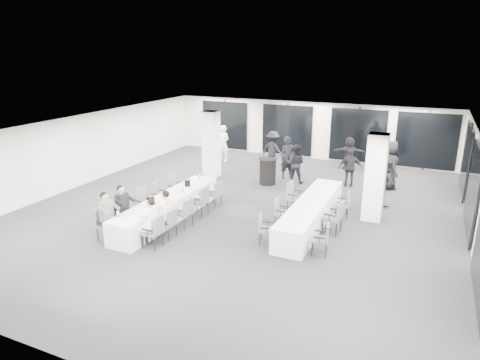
{
  "coord_description": "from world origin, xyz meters",
  "views": [
    {
      "loc": [
        5.6,
        -12.48,
        5.28
      ],
      "look_at": [
        0.07,
        -0.2,
        1.13
      ],
      "focal_mm": 32.0,
      "sensor_mm": 36.0,
      "label": 1
    }
  ],
  "objects_px": {
    "chair_main_left_second": "(121,215)",
    "chair_side_right_far": "(344,203)",
    "chair_side_right_mid": "(335,215)",
    "cocktail_table": "(268,171)",
    "chair_main_right_fourth": "(201,200)",
    "banquet_table_side": "(311,213)",
    "standing_guest_h": "(386,179)",
    "standing_guest_e": "(390,162)",
    "standing_guest_f": "(349,151)",
    "chair_side_left_mid": "(280,211)",
    "chair_side_right_near": "(323,237)",
    "chair_main_left_mid": "(144,201)",
    "ice_bucket_far": "(187,183)",
    "standing_guest_a": "(288,155)",
    "standing_guest_b": "(295,161)",
    "chair_main_right_mid": "(185,211)",
    "chair_side_left_near": "(264,227)",
    "chair_main_right_near": "(155,230)",
    "banquet_table_main": "(168,208)",
    "standing_guest_g": "(223,141)",
    "standing_guest_c": "(273,147)",
    "chair_side_left_far": "(294,195)",
    "standing_guest_d": "(350,165)",
    "chair_main_left_fourth": "(158,194)",
    "chair_main_right_far": "(216,192)",
    "chair_main_left_far": "(175,186)",
    "ice_bucket_near": "(151,200)",
    "chair_main_right_second": "(169,222)"
  },
  "relations": [
    {
      "from": "banquet_table_main",
      "to": "standing_guest_g",
      "type": "relative_size",
      "value": 2.52
    },
    {
      "from": "chair_main_right_fourth",
      "to": "chair_main_right_far",
      "type": "bearing_deg",
      "value": 1.65
    },
    {
      "from": "standing_guest_b",
      "to": "chair_main_right_near",
      "type": "bearing_deg",
      "value": 72.17
    },
    {
      "from": "banquet_table_side",
      "to": "chair_side_left_near",
      "type": "relative_size",
      "value": 5.75
    },
    {
      "from": "chair_main_left_far",
      "to": "chair_main_right_far",
      "type": "xyz_separation_m",
      "value": [
        1.65,
        0.04,
        -0.01
      ]
    },
    {
      "from": "chair_side_left_near",
      "to": "standing_guest_f",
      "type": "relative_size",
      "value": 0.51
    },
    {
      "from": "chair_main_left_fourth",
      "to": "chair_main_right_mid",
      "type": "relative_size",
      "value": 1.04
    },
    {
      "from": "chair_side_left_mid",
      "to": "chair_side_right_near",
      "type": "height_order",
      "value": "chair_side_left_mid"
    },
    {
      "from": "chair_side_left_far",
      "to": "chair_side_right_near",
      "type": "height_order",
      "value": "chair_side_left_far"
    },
    {
      "from": "chair_main_left_fourth",
      "to": "ice_bucket_far",
      "type": "height_order",
      "value": "ice_bucket_far"
    },
    {
      "from": "standing_guest_e",
      "to": "ice_bucket_far",
      "type": "distance_m",
      "value": 7.9
    },
    {
      "from": "standing_guest_b",
      "to": "ice_bucket_far",
      "type": "xyz_separation_m",
      "value": [
        -2.55,
        -4.23,
        -0.04
      ]
    },
    {
      "from": "standing_guest_h",
      "to": "ice_bucket_near",
      "type": "distance_m",
      "value": 8.05
    },
    {
      "from": "chair_main_right_fourth",
      "to": "standing_guest_b",
      "type": "bearing_deg",
      "value": -18.39
    },
    {
      "from": "chair_main_right_near",
      "to": "chair_main_right_far",
      "type": "xyz_separation_m",
      "value": [
        -0.01,
        3.63,
        -0.03
      ]
    },
    {
      "from": "standing_guest_c",
      "to": "ice_bucket_far",
      "type": "distance_m",
      "value": 6.08
    },
    {
      "from": "standing_guest_e",
      "to": "standing_guest_f",
      "type": "xyz_separation_m",
      "value": [
        -1.97,
        2.23,
        -0.22
      ]
    },
    {
      "from": "chair_main_right_mid",
      "to": "standing_guest_a",
      "type": "xyz_separation_m",
      "value": [
        1.24,
        6.23,
        0.51
      ]
    },
    {
      "from": "chair_side_right_near",
      "to": "standing_guest_c",
      "type": "relative_size",
      "value": 0.45
    },
    {
      "from": "chair_side_right_mid",
      "to": "chair_main_right_near",
      "type": "bearing_deg",
      "value": 132.63
    },
    {
      "from": "chair_main_right_fourth",
      "to": "standing_guest_g",
      "type": "height_order",
      "value": "standing_guest_g"
    },
    {
      "from": "banquet_table_side",
      "to": "standing_guest_g",
      "type": "height_order",
      "value": "standing_guest_g"
    },
    {
      "from": "chair_side_right_far",
      "to": "chair_side_left_mid",
      "type": "bearing_deg",
      "value": 120.77
    },
    {
      "from": "chair_main_right_far",
      "to": "standing_guest_a",
      "type": "bearing_deg",
      "value": -6.59
    },
    {
      "from": "banquet_table_side",
      "to": "standing_guest_h",
      "type": "distance_m",
      "value": 3.41
    },
    {
      "from": "chair_main_right_second",
      "to": "chair_main_left_far",
      "type": "bearing_deg",
      "value": 32.8
    },
    {
      "from": "chair_main_right_second",
      "to": "standing_guest_e",
      "type": "relative_size",
      "value": 0.41
    },
    {
      "from": "chair_side_left_near",
      "to": "standing_guest_d",
      "type": "bearing_deg",
      "value": 155.06
    },
    {
      "from": "chair_main_right_mid",
      "to": "chair_main_right_far",
      "type": "xyz_separation_m",
      "value": [
        0.0,
        2.02,
        -0.0
      ]
    },
    {
      "from": "chair_side_left_far",
      "to": "chair_side_right_far",
      "type": "xyz_separation_m",
      "value": [
        1.66,
        0.17,
        -0.09
      ]
    },
    {
      "from": "chair_main_left_second",
      "to": "chair_side_right_far",
      "type": "relative_size",
      "value": 1.01
    },
    {
      "from": "cocktail_table",
      "to": "chair_main_left_mid",
      "type": "xyz_separation_m",
      "value": [
        -2.41,
        -5.01,
        0.02
      ]
    },
    {
      "from": "chair_main_right_mid",
      "to": "cocktail_table",
      "type": "bearing_deg",
      "value": 5.29
    },
    {
      "from": "chair_main_left_second",
      "to": "chair_main_left_fourth",
      "type": "distance_m",
      "value": 1.95
    },
    {
      "from": "standing_guest_g",
      "to": "ice_bucket_far",
      "type": "bearing_deg",
      "value": -63.88
    },
    {
      "from": "cocktail_table",
      "to": "chair_side_left_mid",
      "type": "height_order",
      "value": "cocktail_table"
    },
    {
      "from": "chair_main_left_mid",
      "to": "chair_main_right_fourth",
      "type": "relative_size",
      "value": 0.98
    },
    {
      "from": "banquet_table_main",
      "to": "chair_side_left_near",
      "type": "height_order",
      "value": "chair_side_left_near"
    },
    {
      "from": "chair_side_right_mid",
      "to": "chair_main_left_second",
      "type": "bearing_deg",
      "value": 119.7
    },
    {
      "from": "standing_guest_h",
      "to": "ice_bucket_far",
      "type": "xyz_separation_m",
      "value": [
        -6.2,
        -3.01,
        -0.07
      ]
    },
    {
      "from": "cocktail_table",
      "to": "chair_main_right_fourth",
      "type": "relative_size",
      "value": 1.06
    },
    {
      "from": "standing_guest_a",
      "to": "standing_guest_b",
      "type": "xyz_separation_m",
      "value": [
        0.47,
        -0.45,
        -0.11
      ]
    },
    {
      "from": "chair_side_left_mid",
      "to": "chair_side_right_mid",
      "type": "bearing_deg",
      "value": 91.52
    },
    {
      "from": "standing_guest_c",
      "to": "standing_guest_e",
      "type": "xyz_separation_m",
      "value": [
        5.21,
        -1.04,
        0.11
      ]
    },
    {
      "from": "chair_side_right_far",
      "to": "standing_guest_h",
      "type": "height_order",
      "value": "standing_guest_h"
    },
    {
      "from": "chair_main_right_far",
      "to": "chair_side_left_mid",
      "type": "height_order",
      "value": "chair_side_left_mid"
    },
    {
      "from": "standing_guest_d",
      "to": "ice_bucket_far",
      "type": "height_order",
      "value": "standing_guest_d"
    },
    {
      "from": "standing_guest_g",
      "to": "chair_side_left_mid",
      "type": "bearing_deg",
      "value": -40.61
    },
    {
      "from": "chair_main_left_mid",
      "to": "chair_side_left_near",
      "type": "xyz_separation_m",
      "value": [
        4.3,
        -0.25,
        -0.06
      ]
    },
    {
      "from": "standing_guest_h",
      "to": "chair_side_right_mid",
      "type": "bearing_deg",
      "value": 143.26
    }
  ]
}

